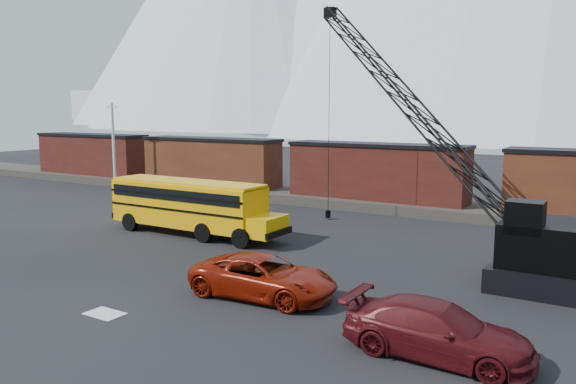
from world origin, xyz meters
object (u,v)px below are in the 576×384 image
object	(u,v)px
red_pickup	(264,277)
maroon_suv	(437,330)
crawler_crane	(406,100)
school_bus	(192,205)

from	to	relation	value
red_pickup	maroon_suv	xyz separation A→B (m)	(7.44, -1.77, 0.00)
maroon_suv	crawler_crane	world-z (taller)	crawler_crane
school_bus	crawler_crane	size ratio (longest dim) A/B	0.63
crawler_crane	red_pickup	bearing A→B (deg)	-97.71
school_bus	red_pickup	size ratio (longest dim) A/B	1.98
red_pickup	maroon_suv	world-z (taller)	maroon_suv
school_bus	maroon_suv	distance (m)	19.47
red_pickup	school_bus	bearing A→B (deg)	50.43
crawler_crane	school_bus	bearing A→B (deg)	-159.65
school_bus	red_pickup	world-z (taller)	school_bus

